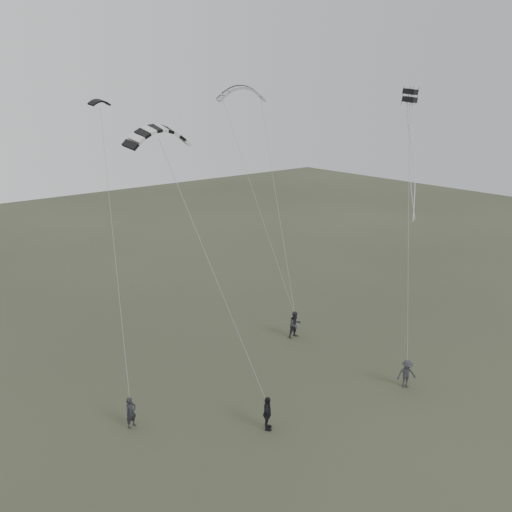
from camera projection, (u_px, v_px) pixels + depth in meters
ground at (309, 408)px, 27.06m from camera, size 140.00×140.00×0.00m
flyer_left at (131, 412)px, 25.31m from camera, size 0.69×0.54×1.68m
flyer_right at (295, 325)px, 34.83m from camera, size 1.01×0.83×1.92m
flyer_center at (267, 413)px, 25.09m from camera, size 1.07×1.09×1.85m
flyer_far at (407, 374)px, 28.79m from camera, size 1.29×1.13×1.73m
kite_dark_small at (99, 101)px, 29.19m from camera, size 1.54×1.04×0.59m
kite_pale_large at (242, 87)px, 37.23m from camera, size 3.83×2.42×1.65m
kite_striped at (158, 128)px, 22.77m from camera, size 3.33×1.33×1.43m
kite_box at (410, 96)px, 29.27m from camera, size 0.86×0.92×0.82m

